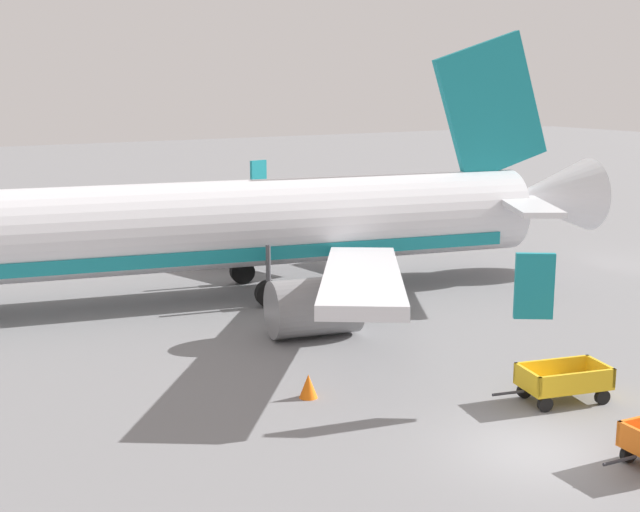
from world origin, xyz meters
TOP-DOWN VIEW (x-y plane):
  - ground_plane at (0.00, 0.00)m, footprint 220.00×220.00m
  - airplane at (-0.47, 18.37)m, footprint 37.50×30.29m
  - baggage_cart_second_in_row at (3.19, 2.20)m, footprint 3.63×1.92m
  - traffic_cone_near_plane at (-3.07, 6.13)m, footprint 0.54×0.54m

SIDE VIEW (x-z plane):
  - ground_plane at x=0.00m, z-range 0.00..0.00m
  - traffic_cone_near_plane at x=-3.07m, z-range 0.00..0.72m
  - baggage_cart_second_in_row at x=3.19m, z-range 0.07..1.14m
  - airplane at x=-0.47m, z-range -2.62..8.72m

